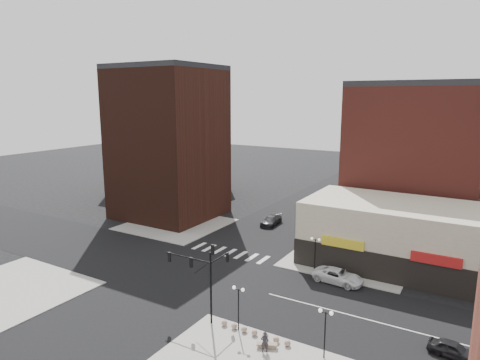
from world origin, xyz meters
The scene contains 20 objects.
ground centered at (0.00, 0.00, 0.00)m, with size 240.00×240.00×0.00m, color black.
road_ew centered at (0.00, 0.00, 0.01)m, with size 200.00×14.00×0.02m, color black.
road_ns centered at (0.00, 0.00, 0.01)m, with size 14.00×200.00×0.02m, color black.
sidewalk_nw centered at (-14.50, 14.50, 0.06)m, with size 15.00×15.00×0.12m, color gray.
sidewalk_ne centered at (14.50, 14.50, 0.06)m, with size 15.00×15.00×0.12m, color gray.
sidewalk_sw centered at (-14.50, -14.50, 0.06)m, with size 15.00×15.00×0.12m, color gray.
building_nw centered at (-19.00, 18.50, 12.50)m, with size 16.00×15.00×25.00m, color #351810.
building_nw_low centered at (-32.00, 34.00, 6.00)m, with size 20.00×18.00×12.00m, color #351810.
building_ne_midrise centered at (19.00, 29.50, 11.00)m, with size 18.00×15.00×22.00m, color maroon.
building_ne_row centered at (21.00, 15.00, 3.30)m, with size 24.20×12.20×8.00m.
traffic_signal centered at (7.24, -7.83, 4.96)m, with size 5.59×3.09×7.77m.
street_lamp_se_a centered at (11.00, -8.00, 3.29)m, with size 1.22×0.32×4.16m.
street_lamp_se_b centered at (19.00, -8.00, 3.29)m, with size 1.22×0.32×4.16m.
street_lamp_ne centered at (12.00, 8.00, 3.29)m, with size 1.22×0.32×4.16m.
bollard_row centered at (12.65, -8.00, 0.39)m, with size 6.84×0.54×0.54m.
white_suv centered at (15.38, 6.50, 0.78)m, with size 2.60×5.65×1.57m, color white.
dark_sedan_east centered at (27.85, -2.35, 0.66)m, with size 1.56×3.87×1.32m, color black.
dark_sedan_north centered at (-1.03, 22.38, 0.77)m, with size 2.16×5.33×1.55m, color black.
pedestrian centered at (14.55, -9.76, 1.03)m, with size 0.67×0.44×1.83m, color #252328.
stone_bench centered at (14.44, -9.12, 0.34)m, with size 1.79×1.20×0.40m.
Camera 1 is at (29.03, -37.92, 20.74)m, focal length 32.00 mm.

